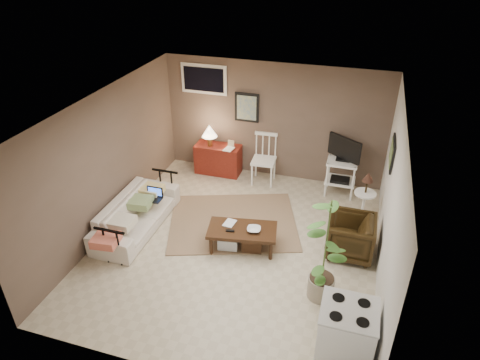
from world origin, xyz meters
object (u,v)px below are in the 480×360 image
(side_table, at_px, (366,192))
(stove, at_px, (346,335))
(red_console, at_px, (217,157))
(spindle_chair, at_px, (264,161))
(coffee_table, at_px, (242,237))
(tv_stand, at_px, (342,165))
(potted_plant, at_px, (326,247))
(armchair, at_px, (350,235))
(sofa, at_px, (136,209))

(side_table, distance_m, stove, 3.02)
(red_console, bearing_deg, spindle_chair, -4.26)
(coffee_table, height_order, tv_stand, tv_stand)
(coffee_table, bearing_deg, potted_plant, -26.60)
(spindle_chair, distance_m, potted_plant, 3.33)
(red_console, height_order, spindle_chair, red_console)
(red_console, height_order, potted_plant, potted_plant)
(tv_stand, height_order, side_table, tv_stand)
(armchair, height_order, potted_plant, potted_plant)
(coffee_table, xyz_separation_m, armchair, (1.68, 0.38, 0.14))
(side_table, bearing_deg, spindle_chair, 156.75)
(stove, bearing_deg, sofa, 155.49)
(sofa, height_order, potted_plant, potted_plant)
(coffee_table, relative_size, spindle_chair, 1.15)
(armchair, bearing_deg, red_console, -123.41)
(coffee_table, xyz_separation_m, sofa, (-1.91, 0.02, 0.15))
(side_table, distance_m, armchair, 1.01)
(spindle_chair, bearing_deg, sofa, -127.83)
(spindle_chair, bearing_deg, coffee_table, -84.86)
(sofa, height_order, red_console, red_console)
(sofa, bearing_deg, tv_stand, -56.39)
(red_console, xyz_separation_m, stove, (3.00, -3.96, 0.04))
(red_console, bearing_deg, tv_stand, -2.50)
(sofa, relative_size, stove, 2.30)
(stove, bearing_deg, red_console, 127.20)
(coffee_table, height_order, side_table, side_table)
(sofa, bearing_deg, armchair, -84.18)
(spindle_chair, distance_m, stove, 4.35)
(potted_plant, bearing_deg, stove, -67.74)
(side_table, bearing_deg, tv_stand, 119.87)
(spindle_chair, height_order, stove, spindle_chair)
(potted_plant, bearing_deg, coffee_table, 153.40)
(sofa, relative_size, tv_stand, 1.61)
(side_table, xyz_separation_m, armchair, (-0.15, -0.96, -0.25))
(armchair, bearing_deg, tv_stand, -169.75)
(side_table, distance_m, potted_plant, 2.10)
(tv_stand, bearing_deg, sofa, -146.39)
(coffee_table, height_order, spindle_chair, spindle_chair)
(spindle_chair, bearing_deg, potted_plant, -61.58)
(red_console, xyz_separation_m, tv_stand, (2.58, -0.11, 0.26))
(sofa, height_order, stove, stove)
(red_console, height_order, armchair, red_console)
(spindle_chair, distance_m, armchair, 2.63)
(stove, bearing_deg, potted_plant, 112.26)
(tv_stand, bearing_deg, spindle_chair, 178.67)
(spindle_chair, distance_m, tv_stand, 1.56)
(spindle_chair, height_order, armchair, spindle_chair)
(coffee_table, xyz_separation_m, potted_plant, (1.37, -0.69, 0.65))
(tv_stand, relative_size, potted_plant, 0.73)
(red_console, xyz_separation_m, potted_plant, (2.61, -2.98, 0.50))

